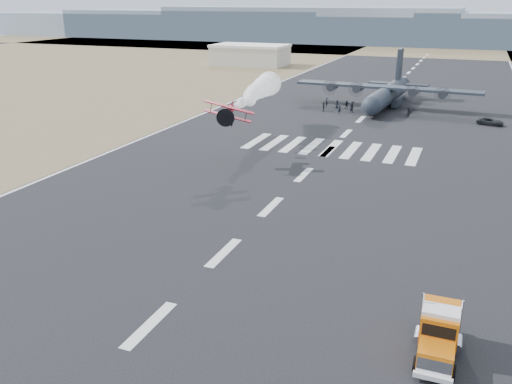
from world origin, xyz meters
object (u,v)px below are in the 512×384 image
Objects in this scene: support_vehicle at (490,122)px; crew_g at (326,102)px; aerobatic_biplane at (228,112)px; crew_b at (409,113)px; hangar_left at (250,55)px; crew_a at (339,109)px; semi_truck at (439,332)px; crew_d at (324,107)px; crew_h at (352,108)px; crew_c at (352,106)px; crew_e at (337,104)px; transport_aircraft at (388,93)px; crew_f at (346,104)px.

crew_g is (-31.30, 6.20, 0.30)m from support_vehicle.
crew_b is (18.56, 40.56, -6.21)m from aerobatic_biplane.
hangar_left is 14.80× the size of crew_a.
crew_d is (-26.87, 72.93, -0.72)m from semi_truck.
semi_truck reaches higher than crew_h.
crew_b is 10.96m from crew_h.
aerobatic_biplane is 1.44× the size of support_vehicle.
crew_c is 1.14× the size of crew_e.
crew_h is (-5.39, -9.11, -1.83)m from transport_aircraft.
crew_h is (1.85, -3.68, 0.14)m from crew_f.
crew_h is at bearing 72.54° from crew_f.
semi_truck is 0.19× the size of transport_aircraft.
crew_h is (7.63, 41.24, -6.15)m from aerobatic_biplane.
crew_b is 0.94× the size of crew_c.
crew_c is 1.02× the size of crew_g.
semi_truck is 3.75× the size of crew_h.
transport_aircraft is at bearing 77.03° from support_vehicle.
crew_c is at bearing 97.71° from support_vehicle.
aerobatic_biplane is at bearing 131.56° from semi_truck.
crew_a is at bearing 177.62° from crew_b.
crew_d is (-16.36, -0.16, -0.03)m from crew_b.
crew_f is at bearing 74.45° from aerobatic_biplane.
transport_aircraft is 9.27m from crew_f.
crew_b is 0.93× the size of crew_h.
crew_c is (7.37, 43.12, -6.16)m from aerobatic_biplane.
support_vehicle is 2.73× the size of crew_e.
crew_f is 0.88× the size of crew_g.
hangar_left reaches higher than crew_b.
crew_d is (-10.82, -9.96, -1.93)m from transport_aircraft.
crew_e is at bearing 158.22° from crew_b.
hangar_left reaches higher than crew_d.
crew_a is at bearing 18.84° from crew_g.
crew_e is (45.30, -64.03, -2.59)m from hangar_left.
crew_e is (-14.64, 3.89, -0.06)m from crew_b.
crew_d is at bearing 173.66° from crew_b.
crew_b is 17.74m from crew_g.
crew_f is (-1.60, 1.81, -0.12)m from crew_c.
crew_c is at bearing -116.12° from crew_a.
crew_b is 15.15m from crew_e.
crew_b is 11.48m from crew_c.
semi_truck is 75.80m from crew_a.
semi_truck is at bearing -88.73° from crew_b.
crew_c is at bearing -124.55° from transport_aircraft.
support_vehicle is at bearing 64.32° from crew_d.
crew_c reaches higher than crew_d.
crew_f is at bearing -53.43° from hangar_left.
semi_truck is 1.10× the size of aerobatic_biplane.
crew_d is 5.50m from crew_h.
aerobatic_biplane is at bearing 173.70° from crew_c.
transport_aircraft reaches higher than support_vehicle.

